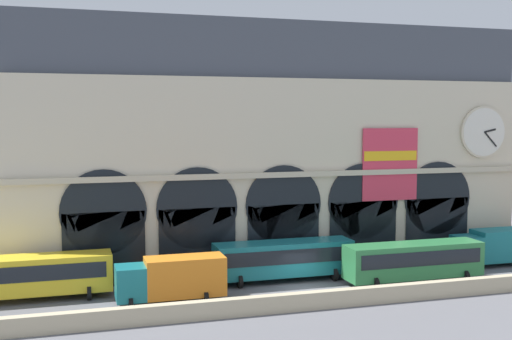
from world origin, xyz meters
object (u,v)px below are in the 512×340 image
object	(u,v)px
box_truck_east	(495,246)
bus_mideast	(414,260)
box_truck_midwest	(172,278)
bus_center	(284,258)
bus_west	(31,275)

from	to	relation	value
box_truck_east	bus_mideast	bearing A→B (deg)	-162.01
box_truck_midwest	bus_mideast	bearing A→B (deg)	-0.81
box_truck_midwest	box_truck_east	bearing A→B (deg)	5.85
bus_center	box_truck_east	distance (m)	19.24
bus_west	box_truck_midwest	world-z (taller)	box_truck_midwest
bus_west	bus_center	distance (m)	18.66
bus_center	bus_mideast	bearing A→B (deg)	-20.31
bus_center	bus_mideast	world-z (taller)	same
box_truck_midwest	box_truck_east	distance (m)	28.67
bus_mideast	box_truck_midwest	bearing A→B (deg)	179.19
bus_west	bus_mideast	size ratio (longest dim) A/B	1.00
box_truck_midwest	box_truck_east	xyz separation A→B (m)	(28.52, 2.92, 0.00)
bus_mideast	bus_west	bearing A→B (deg)	172.79
bus_west	bus_center	size ratio (longest dim) A/B	1.00
bus_west	box_truck_east	bearing A→B (deg)	-0.55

